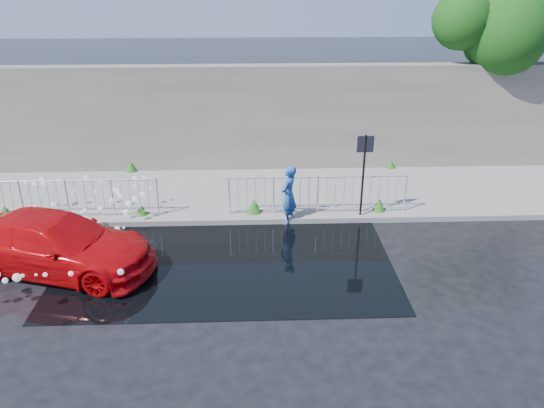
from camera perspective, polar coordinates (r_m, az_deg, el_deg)
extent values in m
plane|color=black|center=(12.34, -7.41, -8.33)|extent=(90.00, 90.00, 0.00)
cube|color=slate|center=(16.73, -6.07, 1.15)|extent=(30.00, 4.00, 0.15)
cube|color=slate|center=(14.91, -6.52, -1.85)|extent=(30.00, 0.25, 0.16)
cube|color=#605A51|center=(18.21, -5.92, 9.17)|extent=(30.00, 0.60, 3.50)
cube|color=black|center=(13.15, -4.89, -5.95)|extent=(8.00, 5.00, 0.01)
cylinder|color=black|center=(14.79, 9.75, 2.68)|extent=(0.06, 0.06, 2.50)
cube|color=black|center=(14.46, 10.02, 6.37)|extent=(0.45, 0.04, 0.45)
cylinder|color=#332114|center=(20.95, 23.20, 11.06)|extent=(0.36, 0.36, 5.00)
sphere|color=#0E3C0F|center=(19.71, 23.82, 16.50)|extent=(2.79, 2.79, 2.79)
sphere|color=#0E3C0F|center=(19.09, 19.76, 18.13)|extent=(1.92, 1.92, 1.92)
cylinder|color=silver|center=(15.16, -12.20, 0.77)|extent=(0.05, 0.05, 1.10)
cylinder|color=silver|center=(15.61, -21.45, 2.34)|extent=(5.00, 0.04, 0.04)
cylinder|color=silver|center=(15.96, -20.93, -0.82)|extent=(5.00, 0.04, 0.04)
cylinder|color=silver|center=(14.94, -4.63, 0.90)|extent=(0.05, 0.05, 1.10)
cylinder|color=silver|center=(15.54, 14.13, 1.16)|extent=(0.05, 0.05, 1.10)
cylinder|color=silver|center=(14.84, 5.01, 2.89)|extent=(5.00, 0.04, 0.04)
cylinder|color=silver|center=(15.21, 4.88, -0.44)|extent=(5.00, 0.04, 0.04)
cone|color=#1F5717|center=(16.66, -26.77, -0.68)|extent=(0.40, 0.40, 0.33)
cone|color=#1F5717|center=(15.46, -13.87, -0.56)|extent=(0.36, 0.36, 0.29)
cone|color=#1F5717|center=(15.11, -1.93, -0.20)|extent=(0.44, 0.44, 0.40)
cone|color=#1F5717|center=(15.55, 11.46, -0.05)|extent=(0.38, 0.38, 0.36)
cone|color=#1F5717|center=(18.83, -14.93, 3.93)|extent=(0.42, 0.42, 0.34)
cone|color=#1F5717|center=(19.00, 12.66, 4.24)|extent=(0.34, 0.34, 0.28)
sphere|color=white|center=(15.96, -19.38, 2.74)|extent=(0.14, 0.14, 0.14)
sphere|color=white|center=(16.39, -24.18, 1.98)|extent=(0.12, 0.12, 0.12)
sphere|color=white|center=(14.99, -13.74, 1.02)|extent=(0.16, 0.16, 0.16)
sphere|color=white|center=(14.23, -16.32, -2.58)|extent=(0.15, 0.15, 0.15)
sphere|color=white|center=(15.24, -26.32, -2.61)|extent=(0.17, 0.17, 0.17)
sphere|color=white|center=(14.32, -15.68, -2.46)|extent=(0.08, 0.08, 0.08)
sphere|color=white|center=(15.58, -25.77, -0.72)|extent=(0.16, 0.16, 0.16)
sphere|color=white|center=(15.56, -24.13, -0.23)|extent=(0.12, 0.12, 0.12)
sphere|color=white|center=(15.34, -14.59, 1.87)|extent=(0.10, 0.10, 0.10)
sphere|color=white|center=(15.58, -14.57, 2.66)|extent=(0.15, 0.15, 0.15)
sphere|color=white|center=(15.67, -13.59, 2.82)|extent=(0.10, 0.10, 0.10)
sphere|color=white|center=(14.96, -19.48, -0.66)|extent=(0.12, 0.12, 0.12)
sphere|color=white|center=(15.15, -16.21, 1.12)|extent=(0.13, 0.13, 0.13)
sphere|color=white|center=(15.40, -22.46, -0.07)|extent=(0.15, 0.15, 0.15)
sphere|color=white|center=(15.01, -19.84, -0.86)|extent=(0.10, 0.10, 0.10)
sphere|color=white|center=(14.89, -23.47, -3.21)|extent=(0.13, 0.13, 0.13)
sphere|color=white|center=(15.46, -17.42, 1.33)|extent=(0.06, 0.06, 0.06)
sphere|color=white|center=(15.24, -18.51, 1.25)|extent=(0.08, 0.08, 0.08)
sphere|color=white|center=(15.26, -16.50, 1.44)|extent=(0.14, 0.14, 0.14)
sphere|color=white|center=(14.54, -19.52, -1.49)|extent=(0.17, 0.17, 0.17)
sphere|color=white|center=(15.55, -20.66, 1.03)|extent=(0.06, 0.06, 0.06)
sphere|color=white|center=(14.45, -22.50, -3.77)|extent=(0.07, 0.07, 0.07)
sphere|color=white|center=(14.66, -18.00, -0.53)|extent=(0.14, 0.14, 0.14)
sphere|color=white|center=(15.22, -12.97, 1.59)|extent=(0.07, 0.07, 0.07)
sphere|color=white|center=(14.94, -14.53, 0.52)|extent=(0.16, 0.16, 0.16)
sphere|color=white|center=(15.07, -15.99, 0.78)|extent=(0.11, 0.11, 0.11)
sphere|color=white|center=(15.02, -16.85, 0.31)|extent=(0.14, 0.14, 0.14)
sphere|color=white|center=(16.30, -23.34, 2.04)|extent=(0.16, 0.16, 0.16)
sphere|color=white|center=(15.72, -20.39, 1.36)|extent=(0.10, 0.10, 0.10)
sphere|color=white|center=(14.55, -15.46, -0.89)|extent=(0.17, 0.17, 0.17)
sphere|color=white|center=(16.50, -24.96, 2.05)|extent=(0.13, 0.13, 0.13)
sphere|color=white|center=(13.94, -15.75, -4.00)|extent=(0.16, 0.16, 0.16)
sphere|color=white|center=(15.25, -23.85, -0.88)|extent=(0.10, 0.10, 0.10)
sphere|color=white|center=(16.28, -21.96, 2.26)|extent=(0.13, 0.13, 0.13)
sphere|color=white|center=(14.86, -21.37, -1.25)|extent=(0.13, 0.13, 0.13)
sphere|color=white|center=(15.72, -17.84, 2.30)|extent=(0.16, 0.16, 0.16)
sphere|color=white|center=(16.38, -23.50, 2.41)|extent=(0.16, 0.16, 0.16)
sphere|color=white|center=(14.83, -15.16, 0.04)|extent=(0.18, 0.18, 0.18)
sphere|color=white|center=(15.54, -16.16, 2.04)|extent=(0.08, 0.08, 0.08)
sphere|color=white|center=(11.18, -20.83, -7.01)|extent=(0.11, 0.11, 0.11)
sphere|color=white|center=(12.02, -25.25, -6.98)|extent=(0.08, 0.08, 0.08)
sphere|color=white|center=(11.74, -23.22, -7.00)|extent=(0.10, 0.10, 0.10)
sphere|color=white|center=(12.79, -26.78, -7.36)|extent=(0.13, 0.13, 0.13)
sphere|color=white|center=(12.11, -24.05, -6.97)|extent=(0.06, 0.06, 0.06)
sphere|color=white|center=(11.83, -15.96, -7.04)|extent=(0.14, 0.14, 0.14)
sphere|color=white|center=(11.90, -25.76, -7.14)|extent=(0.18, 0.18, 0.18)
imported|color=#C0070B|center=(13.37, -22.23, -4.00)|extent=(5.02, 3.09, 1.36)
imported|color=#2052A4|center=(14.58, 1.80, 0.97)|extent=(0.63, 0.73, 1.69)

